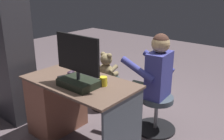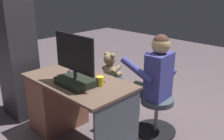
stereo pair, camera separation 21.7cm
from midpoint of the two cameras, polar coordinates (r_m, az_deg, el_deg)
name	(u,v)px [view 2 (the right image)]	position (r m, az deg, el deg)	size (l,w,h in m)	color
ground_plane	(105,126)	(3.18, 0.32, -12.55)	(10.00, 10.00, 0.00)	#615257
desk	(62,100)	(2.98, -9.13, -6.70)	(1.20, 0.66, 0.72)	brown
monitor	(75,70)	(2.43, -5.83, 0.04)	(0.54, 0.26, 0.51)	black
keyboard	(86,79)	(2.62, -3.58, -2.00)	(0.42, 0.14, 0.02)	black
computer_mouse	(71,71)	(2.83, -7.09, -0.31)	(0.06, 0.10, 0.04)	#2F1F2F
cup	(100,81)	(2.45, -0.19, -2.55)	(0.08, 0.08, 0.09)	yellow
tv_remote	(64,75)	(2.75, -8.54, -1.14)	(0.04, 0.15, 0.02)	black
notebook_binder	(81,83)	(2.50, -4.47, -2.98)	(0.22, 0.30, 0.02)	beige
office_chair_teddy	(110,90)	(3.53, 1.24, -4.57)	(0.45, 0.45, 0.43)	black
teddy_bear	(110,66)	(3.41, 1.42, 0.87)	(0.25, 0.25, 0.36)	#937F56
visitor_chair	(156,113)	(3.02, 12.10, -9.49)	(0.48, 0.48, 0.43)	black
person	(153,75)	(2.88, 11.33, -1.24)	(0.58, 0.51, 1.16)	#404296
equipment_rack	(17,59)	(3.34, -18.91, 2.45)	(0.44, 0.36, 1.54)	#313035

